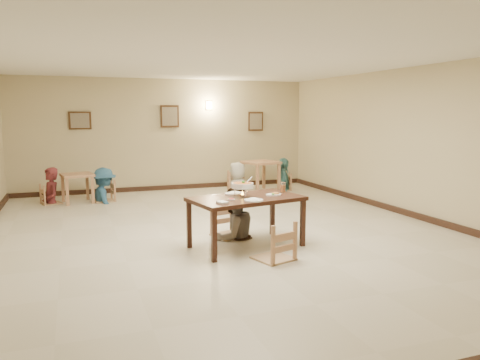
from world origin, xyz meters
name	(u,v)px	position (x,y,z in m)	size (l,w,h in m)	color
floor	(223,232)	(0.00, 0.00, 0.00)	(10.00, 10.00, 0.00)	beige
ceiling	(222,58)	(0.00, 0.00, 3.00)	(10.00, 10.00, 0.00)	silver
wall_back	(166,135)	(0.00, 5.00, 1.50)	(10.00, 10.00, 0.00)	#C8B78F
wall_front	(433,195)	(0.00, -5.00, 1.50)	(10.00, 10.00, 0.00)	#C8B78F
wall_right	(412,143)	(4.00, 0.00, 1.50)	(10.00, 10.00, 0.00)	#C8B78F
baseboard_back	(168,187)	(0.00, 4.97, 0.06)	(8.00, 0.06, 0.12)	black
baseboard_right	(407,213)	(3.97, 0.00, 0.06)	(0.06, 10.00, 0.12)	black
picture_a	(80,121)	(-2.20, 4.96, 1.90)	(0.55, 0.04, 0.45)	#392213
picture_b	(170,116)	(0.10, 4.96, 2.00)	(0.50, 0.04, 0.60)	#392213
picture_c	(256,121)	(2.60, 4.96, 1.85)	(0.45, 0.04, 0.55)	#392213
wall_sconce	(209,105)	(1.20, 4.96, 2.30)	(0.16, 0.05, 0.22)	#FFD88C
main_table	(246,202)	(0.08, -0.97, 0.71)	(1.85, 1.27, 0.80)	#391C13
chair_far	(229,205)	(0.04, -0.27, 0.53)	(0.50, 0.50, 1.07)	tan
chair_near	(274,223)	(0.22, -1.70, 0.53)	(0.50, 0.50, 1.06)	tan
main_diner	(234,187)	(0.08, -0.37, 0.86)	(0.83, 0.65, 1.72)	gray
curry_warmer	(242,186)	(0.02, -0.95, 0.97)	(0.38, 0.34, 0.31)	silver
rice_plate_far	(234,193)	(-0.02, -0.67, 0.81)	(0.31, 0.31, 0.07)	white
rice_plate_near	(254,200)	(0.06, -1.32, 0.81)	(0.28, 0.28, 0.06)	white
fried_plate	(274,194)	(0.53, -0.98, 0.81)	(0.25, 0.25, 0.06)	white
chili_dish	(231,199)	(-0.22, -1.14, 0.81)	(0.11, 0.11, 0.02)	white
napkin_cutlery	(223,202)	(-0.43, -1.34, 0.81)	(0.18, 0.25, 0.03)	white
drink_glass	(283,188)	(0.79, -0.78, 0.87)	(0.08, 0.08, 0.17)	white
bg_table_left	(77,179)	(-2.34, 3.82, 0.55)	(0.80, 0.80, 0.69)	tan
bg_table_right	(261,166)	(2.31, 3.85, 0.67)	(0.97, 0.97, 0.81)	tan
bg_chair_ll	(51,185)	(-2.93, 3.87, 0.44)	(0.41, 0.41, 0.88)	tan
bg_chair_lr	(104,181)	(-1.76, 3.76, 0.49)	(0.46, 0.46, 0.99)	tan
bg_chair_rl	(237,173)	(1.65, 3.87, 0.53)	(0.50, 0.50, 1.07)	tan
bg_chair_rr	(283,174)	(2.97, 3.83, 0.44)	(0.41, 0.41, 0.88)	tan
bg_diner_a	(49,168)	(-2.93, 3.87, 0.85)	(0.62, 0.41, 1.69)	maroon
bg_diner_b	(103,168)	(-1.76, 3.76, 0.81)	(1.05, 0.60, 1.62)	#326288
bg_diner_c	(237,162)	(1.65, 3.87, 0.80)	(0.79, 0.51, 1.61)	silver
bg_diner_d	(283,158)	(2.97, 3.83, 0.88)	(1.03, 0.43, 1.76)	teal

